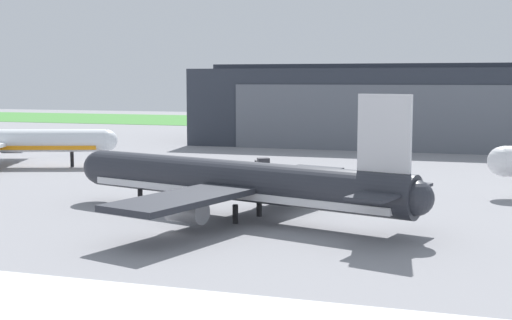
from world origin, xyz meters
TOP-DOWN VIEW (x-y plane):
  - ground_plane at (0.00, 0.00)m, footprint 440.00×440.00m
  - grass_field_strip at (0.00, 164.80)m, footprint 440.00×56.00m
  - maintenance_hangar at (14.24, 99.41)m, footprint 92.08×41.81m
  - airliner_near_right at (3.49, 8.00)m, footprint 40.14×34.10m
  - pushback_tractor at (-4.14, 42.65)m, footprint 3.26×3.92m

SIDE VIEW (x-z plane):
  - ground_plane at x=0.00m, z-range 0.00..0.00m
  - grass_field_strip at x=0.00m, z-range 0.00..0.08m
  - pushback_tractor at x=-4.14m, z-range 0.00..2.25m
  - airliner_near_right at x=3.49m, z-range -2.66..10.07m
  - maintenance_hangar at x=14.24m, z-range -0.46..16.89m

